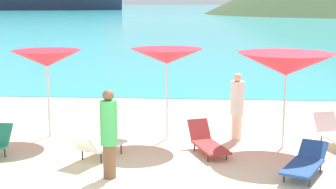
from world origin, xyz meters
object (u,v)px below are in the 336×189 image
lounge_chair_1 (305,162)px  lounge_chair_4 (207,142)px  umbrella_2 (47,59)px  umbrella_4 (286,64)px  lounge_chair_0 (98,145)px  beachgoer_0 (237,105)px  umbrella_3 (167,56)px  beachgoer_2 (109,132)px

lounge_chair_1 → lounge_chair_4: 2.42m
umbrella_2 → lounge_chair_4: size_ratio=1.38×
umbrella_2 → lounge_chair_4: 4.60m
umbrella_2 → umbrella_4: bearing=-5.7°
lounge_chair_0 → lounge_chair_4: (2.44, 0.63, -0.05)m
lounge_chair_0 → lounge_chair_1: lounge_chair_0 is taller
umbrella_2 → beachgoer_0: bearing=0.4°
umbrella_3 → beachgoer_2: size_ratio=1.30×
lounge_chair_1 → umbrella_2: bearing=-177.8°
umbrella_3 → beachgoer_0: size_ratio=1.35×
lounge_chair_0 → lounge_chair_4: size_ratio=0.96×
umbrella_4 → lounge_chair_1: umbrella_4 is taller
lounge_chair_0 → umbrella_3: bearing=-104.5°
umbrella_3 → lounge_chair_0: (-1.42, -1.74, -1.81)m
lounge_chair_0 → lounge_chair_4: 2.52m
lounge_chair_1 → beachgoer_0: 2.94m
umbrella_3 → beachgoer_2: 3.32m
lounge_chair_1 → umbrella_3: bearing=165.2°
umbrella_2 → beachgoer_0: (4.82, 0.03, -1.13)m
umbrella_2 → beachgoer_2: umbrella_2 is taller
umbrella_4 → lounge_chair_4: 2.59m
umbrella_3 → beachgoer_0: 2.14m
umbrella_2 → umbrella_3: umbrella_3 is taller
umbrella_2 → lounge_chair_1: bearing=-22.9°
umbrella_3 → lounge_chair_0: umbrella_3 is taller
umbrella_4 → beachgoer_2: 4.60m
beachgoer_0 → beachgoer_2: beachgoer_2 is taller
lounge_chair_0 → lounge_chair_4: lounge_chair_4 is taller
lounge_chair_4 → beachgoer_2: size_ratio=0.92×
lounge_chair_1 → beachgoer_0: size_ratio=1.02×
lounge_chair_4 → beachgoer_2: bearing=-157.5°
umbrella_4 → beachgoer_0: size_ratio=1.40×
lounge_chair_4 → beachgoer_0: (0.74, 1.20, 0.64)m
lounge_chair_1 → beachgoer_2: 4.00m
lounge_chair_4 → beachgoer_0: size_ratio=0.96×
umbrella_2 → lounge_chair_4: umbrella_2 is taller
lounge_chair_0 → lounge_chair_1: (4.41, -0.76, -0.04)m
umbrella_3 → lounge_chair_4: size_ratio=1.42×
umbrella_2 → beachgoer_0: umbrella_2 is taller
umbrella_4 → beachgoer_2: umbrella_4 is taller
lounge_chair_0 → umbrella_4: bearing=-139.5°
umbrella_3 → umbrella_4: size_ratio=0.97×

